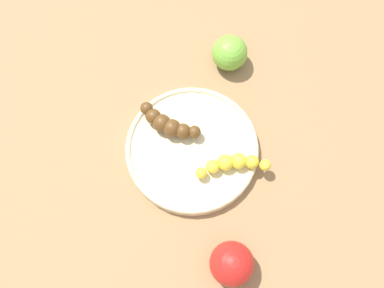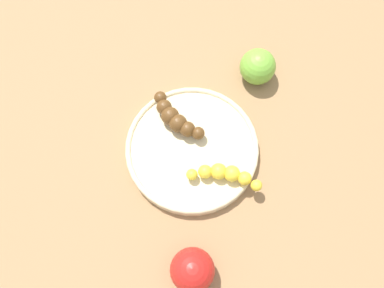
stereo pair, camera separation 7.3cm
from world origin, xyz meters
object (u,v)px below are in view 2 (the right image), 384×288
(apple_red, at_px, (192,270))
(apple_green, at_px, (258,67))
(banana_yellow, at_px, (225,175))
(fruit_bowl, at_px, (192,149))
(banana_overripe, at_px, (175,118))

(apple_red, relative_size, apple_green, 1.06)
(banana_yellow, distance_m, apple_red, 0.17)
(banana_yellow, relative_size, apple_green, 1.85)
(apple_green, bearing_deg, banana_yellow, -170.21)
(banana_yellow, bearing_deg, fruit_bowl, 56.27)
(banana_overripe, relative_size, apple_red, 1.61)
(apple_red, bearing_deg, fruit_bowl, 27.72)
(fruit_bowl, xyz_separation_m, banana_overripe, (0.03, 0.05, 0.02))
(fruit_bowl, distance_m, apple_green, 0.20)
(banana_yellow, relative_size, apple_red, 1.75)
(banana_yellow, bearing_deg, banana_overripe, 49.76)
(fruit_bowl, relative_size, apple_red, 3.32)
(fruit_bowl, relative_size, apple_green, 3.52)
(apple_red, distance_m, apple_green, 0.39)
(apple_green, bearing_deg, banana_overripe, 152.24)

